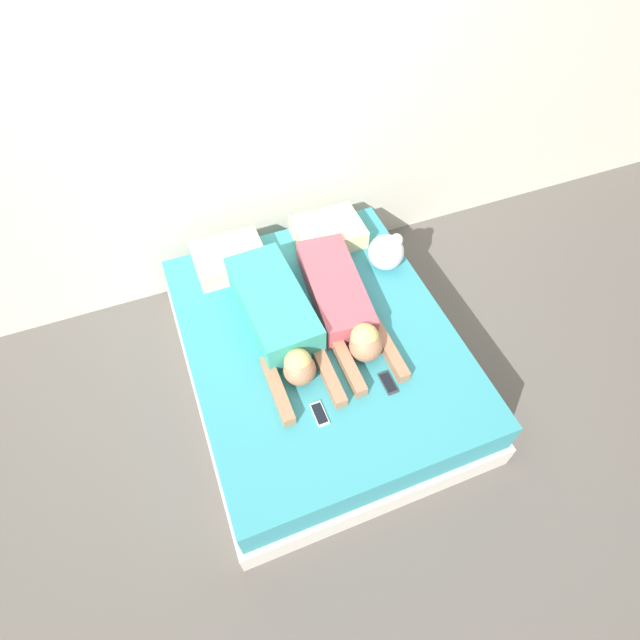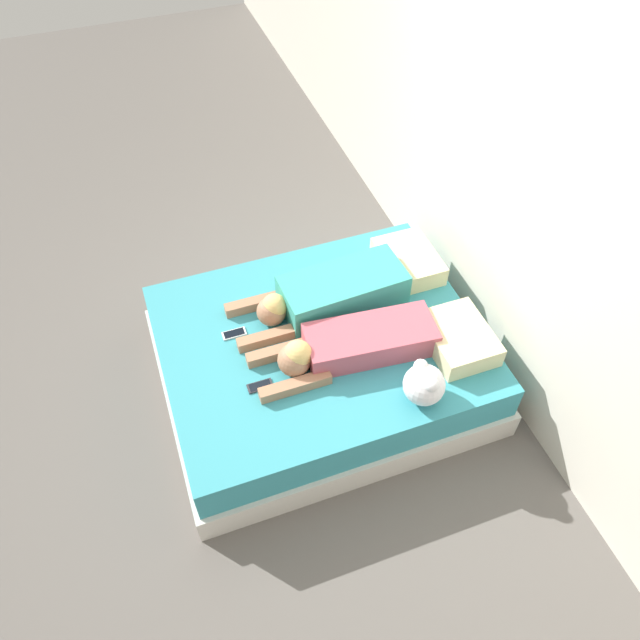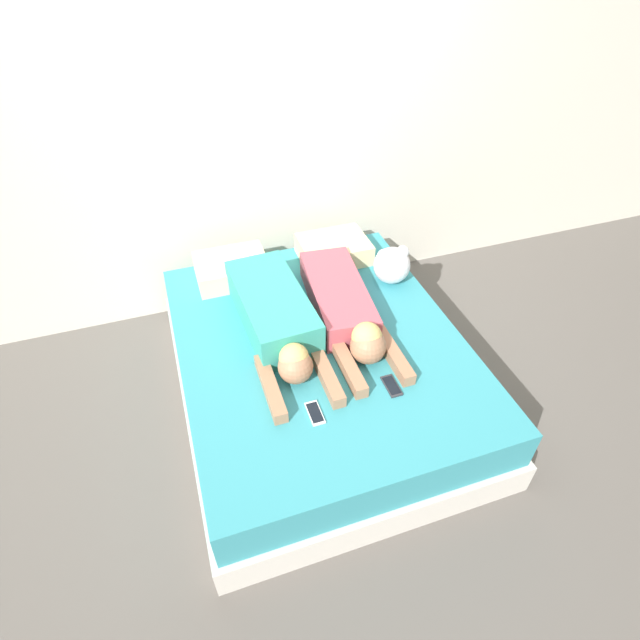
{
  "view_description": "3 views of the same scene",
  "coord_description": "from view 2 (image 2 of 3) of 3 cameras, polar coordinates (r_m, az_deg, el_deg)",
  "views": [
    {
      "loc": [
        -0.64,
        -1.65,
        2.92
      ],
      "look_at": [
        0.0,
        0.0,
        0.6
      ],
      "focal_mm": 28.0,
      "sensor_mm": 36.0,
      "label": 1
    },
    {
      "loc": [
        2.31,
        -0.83,
        3.42
      ],
      "look_at": [
        0.0,
        0.0,
        0.6
      ],
      "focal_mm": 35.0,
      "sensor_mm": 36.0,
      "label": 2
    },
    {
      "loc": [
        -0.66,
        -1.97,
        2.42
      ],
      "look_at": [
        0.0,
        0.0,
        0.6
      ],
      "focal_mm": 28.0,
      "sensor_mm": 36.0,
      "label": 3
    }
  ],
  "objects": [
    {
      "name": "ground_plane",
      "position": [
        4.21,
        -0.0,
        -5.4
      ],
      "size": [
        12.0,
        12.0,
        0.0
      ],
      "primitive_type": "plane",
      "color": "#5B5651"
    },
    {
      "name": "wall_back",
      "position": [
        3.71,
        17.29,
        11.7
      ],
      "size": [
        12.0,
        0.06,
        2.6
      ],
      "color": "beige",
      "rests_on": "ground_plane"
    },
    {
      "name": "bed",
      "position": [
        4.03,
        -0.0,
        -3.55
      ],
      "size": [
        1.64,
        1.99,
        0.45
      ],
      "color": "beige",
      "rests_on": "ground_plane"
    },
    {
      "name": "pillow_head_left",
      "position": [
        4.24,
        8.04,
        5.33
      ],
      "size": [
        0.46,
        0.36,
        0.14
      ],
      "color": "beige",
      "rests_on": "bed"
    },
    {
      "name": "pillow_head_right",
      "position": [
        3.84,
        12.54,
        -1.65
      ],
      "size": [
        0.46,
        0.36,
        0.14
      ],
      "color": "beige",
      "rests_on": "bed"
    },
    {
      "name": "person_left",
      "position": [
        3.93,
        0.89,
        2.38
      ],
      "size": [
        0.39,
        1.14,
        0.23
      ],
      "color": "teal",
      "rests_on": "bed"
    },
    {
      "name": "person_right",
      "position": [
        3.69,
        2.65,
        -2.34
      ],
      "size": [
        0.39,
        1.13,
        0.23
      ],
      "color": "#B24C59",
      "rests_on": "bed"
    },
    {
      "name": "cell_phone_left",
      "position": [
        3.89,
        -7.86,
        -1.24
      ],
      "size": [
        0.07,
        0.15,
        0.01
      ],
      "color": "silver",
      "rests_on": "bed"
    },
    {
      "name": "cell_phone_right",
      "position": [
        3.63,
        -5.51,
        -6.02
      ],
      "size": [
        0.07,
        0.15,
        0.01
      ],
      "color": "#2D2D33",
      "rests_on": "bed"
    },
    {
      "name": "plush_toy",
      "position": [
        3.52,
        9.51,
        -5.8
      ],
      "size": [
        0.24,
        0.24,
        0.25
      ],
      "color": "white",
      "rests_on": "bed"
    }
  ]
}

